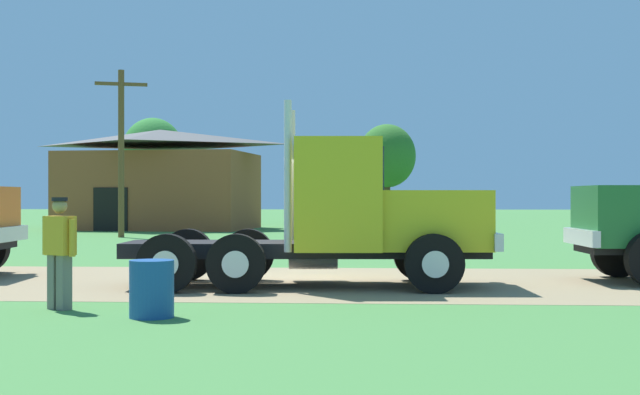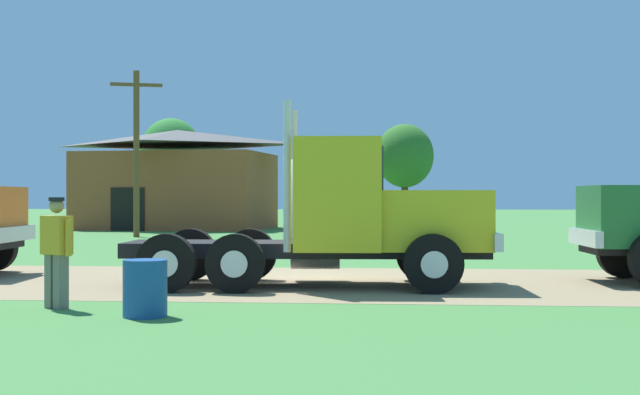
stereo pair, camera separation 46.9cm
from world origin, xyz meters
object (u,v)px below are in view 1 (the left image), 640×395
at_px(truck_foreground_white, 351,218).
at_px(shed_building, 160,181).
at_px(visitor_standing_near, 60,247).
at_px(utility_pole_far, 121,148).
at_px(steel_barrel, 152,289).

height_order(truck_foreground_white, shed_building, shed_building).
relative_size(visitor_standing_near, shed_building, 0.16).
relative_size(shed_building, utility_pole_far, 1.49).
height_order(shed_building, utility_pole_far, utility_pole_far).
bearing_deg(shed_building, steel_barrel, -76.40).
bearing_deg(shed_building, truck_foreground_white, -69.47).
distance_m(shed_building, utility_pole_far, 9.56).
bearing_deg(utility_pole_far, truck_foreground_white, -62.35).
height_order(steel_barrel, shed_building, shed_building).
relative_size(visitor_standing_near, utility_pole_far, 0.24).
distance_m(truck_foreground_white, steel_barrel, 5.32).
xyz_separation_m(truck_foreground_white, steel_barrel, (-2.77, -4.46, -0.90)).
bearing_deg(steel_barrel, truck_foreground_white, 58.15).
height_order(truck_foreground_white, steel_barrel, truck_foreground_white).
distance_m(visitor_standing_near, steel_barrel, 1.89).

